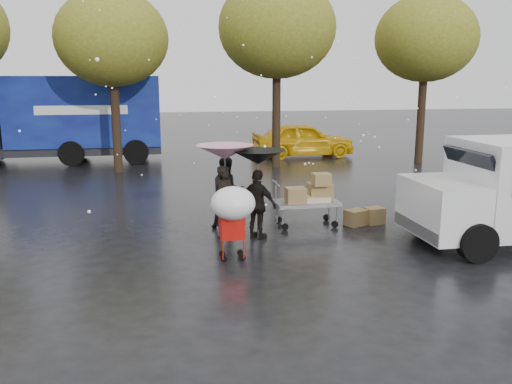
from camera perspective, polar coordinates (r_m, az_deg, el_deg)
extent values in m
plane|color=black|center=(11.22, 0.69, -5.92)|extent=(90.00, 90.00, 0.00)
imported|color=black|center=(11.77, -3.24, -1.06)|extent=(0.68, 0.68, 1.59)
imported|color=black|center=(12.52, -2.98, -0.10)|extent=(0.85, 0.69, 1.66)
imported|color=black|center=(11.68, 0.19, -1.33)|extent=(0.91, 0.88, 1.52)
cylinder|color=#4C4C4C|center=(11.74, -3.25, -0.35)|extent=(0.02, 0.02, 1.89)
cone|color=#C04F7E|center=(11.58, -3.30, 4.23)|extent=(1.23, 1.23, 0.30)
sphere|color=#4C4C4C|center=(11.57, -3.30, 4.37)|extent=(0.06, 0.06, 0.06)
cylinder|color=#4C4C4C|center=(11.65, 0.20, -0.68)|extent=(0.02, 0.02, 1.79)
cone|color=black|center=(11.48, 0.20, 3.69)|extent=(1.15, 1.15, 0.30)
sphere|color=#4C4C4C|center=(11.48, 0.20, 3.84)|extent=(0.06, 0.06, 0.06)
cube|color=slate|center=(12.82, 5.36, -1.13)|extent=(1.50, 0.80, 0.08)
cylinder|color=slate|center=(12.59, 2.09, -0.17)|extent=(0.04, 0.04, 0.60)
cube|color=brown|center=(12.96, 6.75, 0.06)|extent=(0.55, 0.45, 0.40)
cube|color=brown|center=(12.61, 4.19, -0.34)|extent=(0.45, 0.40, 0.35)
cube|color=brown|center=(12.65, 6.90, 1.33)|extent=(0.40, 0.35, 0.28)
cube|color=#CAB18C|center=(12.82, 5.58, -0.69)|extent=(0.90, 0.55, 0.12)
cylinder|color=black|center=(12.49, 3.06, -3.68)|extent=(0.16, 0.05, 0.16)
cylinder|color=black|center=(13.09, 2.41, -2.94)|extent=(0.16, 0.05, 0.16)
cylinder|color=black|center=(12.82, 8.29, -3.38)|extent=(0.16, 0.05, 0.16)
cylinder|color=black|center=(13.40, 7.42, -2.68)|extent=(0.16, 0.05, 0.16)
cube|color=#B3100A|center=(10.41, -2.56, -3.63)|extent=(0.47, 0.41, 0.45)
cylinder|color=#B3100A|center=(10.13, -2.43, -1.90)|extent=(0.42, 0.02, 0.02)
cylinder|color=#4C4C4C|center=(10.15, -2.43, -2.28)|extent=(0.02, 0.02, 0.60)
ellipsoid|color=white|center=(10.10, -2.44, -1.19)|extent=(0.84, 0.84, 0.63)
cylinder|color=black|center=(10.41, -3.39, -7.04)|extent=(0.12, 0.04, 0.12)
cylinder|color=black|center=(10.71, -3.61, -6.49)|extent=(0.12, 0.04, 0.12)
cylinder|color=black|center=(10.46, -1.42, -6.93)|extent=(0.12, 0.04, 0.12)
cylinder|color=black|center=(10.76, -1.69, -6.39)|extent=(0.12, 0.04, 0.12)
cube|color=silver|center=(11.69, 19.14, -1.54)|extent=(1.20, 1.95, 1.10)
cube|color=black|center=(11.81, 21.75, 2.61)|extent=(0.37, 1.70, 0.67)
cube|color=slate|center=(11.53, 16.62, -3.61)|extent=(0.12, 1.90, 0.25)
cylinder|color=black|center=(11.13, 22.26, -4.96)|extent=(0.76, 0.28, 0.76)
cylinder|color=black|center=(12.70, 17.69, -2.58)|extent=(0.76, 0.28, 0.76)
cube|color=#0B0C5B|center=(23.55, -17.51, 8.16)|extent=(6.00, 2.50, 2.80)
cube|color=black|center=(23.83, -19.66, 4.31)|extent=(8.00, 2.30, 0.35)
cube|color=silver|center=(22.30, -17.90, 8.21)|extent=(3.50, 0.03, 0.35)
cylinder|color=black|center=(22.40, -12.50, 4.15)|extent=(1.00, 0.30, 1.00)
cylinder|color=black|center=(24.68, -12.34, 4.86)|extent=(1.00, 0.30, 1.00)
cube|color=brown|center=(13.31, 12.33, -2.44)|extent=(0.50, 0.44, 0.39)
cube|color=brown|center=(13.09, 10.47, -2.65)|extent=(0.59, 0.54, 0.37)
imported|color=#DCA50B|center=(24.01, 4.94, 5.52)|extent=(4.50, 1.87, 1.53)
cylinder|color=black|center=(20.56, -14.57, 8.24)|extent=(0.32, 0.32, 4.48)
ellipsoid|color=#495E1A|center=(20.57, -14.96, 15.37)|extent=(4.00, 4.00, 3.40)
cylinder|color=black|center=(21.00, 2.16, 9.26)|extent=(0.32, 0.32, 4.90)
ellipsoid|color=#495E1A|center=(21.06, 2.22, 16.89)|extent=(4.40, 4.40, 3.74)
cylinder|color=black|center=(23.07, 17.04, 8.65)|extent=(0.32, 0.32, 4.62)
ellipsoid|color=#495E1A|center=(23.09, 17.45, 15.19)|extent=(4.00, 4.00, 3.40)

